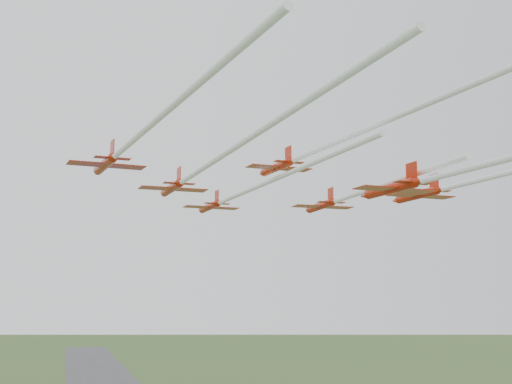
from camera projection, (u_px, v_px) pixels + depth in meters
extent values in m
cylinder|color=#BB2008|center=(210.00, 207.00, 113.35)|extent=(1.96, 8.47, 1.09)
cone|color=#BB2008|center=(200.00, 211.00, 118.04)|extent=(1.27, 1.88, 1.09)
cone|color=#BB2008|center=(219.00, 203.00, 108.93)|extent=(1.11, 1.28, 0.99)
ellipsoid|color=black|center=(206.00, 206.00, 115.24)|extent=(0.51, 0.98, 0.32)
cube|color=#BB2008|center=(211.00, 208.00, 112.58)|extent=(8.92, 3.47, 0.10)
cube|color=#BB2008|center=(217.00, 204.00, 109.80)|extent=(4.06, 1.59, 0.08)
cube|color=#BB2008|center=(217.00, 197.00, 110.15)|extent=(0.28, 1.78, 1.98)
cylinder|color=silver|center=(281.00, 177.00, 86.55)|extent=(5.56, 47.25, 0.59)
cylinder|color=#BB2008|center=(172.00, 188.00, 98.49)|extent=(1.96, 9.02, 1.16)
cone|color=#BB2008|center=(163.00, 194.00, 103.52)|extent=(1.32, 1.99, 1.16)
cone|color=#BB2008|center=(181.00, 182.00, 93.75)|extent=(1.16, 1.35, 1.05)
ellipsoid|color=black|center=(168.00, 187.00, 100.51)|extent=(0.53, 1.04, 0.34)
cube|color=#BB2008|center=(173.00, 189.00, 97.67)|extent=(9.48, 3.56, 0.11)
cube|color=#BB2008|center=(179.00, 183.00, 94.68)|extent=(4.31, 1.64, 0.08)
cube|color=#BB2008|center=(179.00, 175.00, 95.06)|extent=(0.27, 1.90, 2.11)
cylinder|color=silver|center=(255.00, 134.00, 67.18)|extent=(5.66, 55.96, 0.63)
cylinder|color=#BB2008|center=(320.00, 206.00, 105.80)|extent=(1.51, 8.69, 1.12)
cone|color=#BB2008|center=(307.00, 210.00, 110.73)|extent=(1.20, 1.88, 1.12)
cone|color=#BB2008|center=(334.00, 201.00, 101.16)|extent=(1.07, 1.27, 1.02)
ellipsoid|color=black|center=(315.00, 205.00, 107.78)|extent=(0.47, 0.98, 0.33)
cube|color=#BB2008|center=(323.00, 207.00, 104.99)|extent=(9.06, 3.05, 0.10)
cube|color=#BB2008|center=(331.00, 202.00, 102.07)|extent=(4.12, 1.41, 0.08)
cube|color=#BB2008|center=(331.00, 195.00, 102.43)|extent=(0.19, 1.83, 2.03)
cylinder|color=silver|center=(390.00, 183.00, 85.41)|extent=(2.09, 32.32, 0.61)
cylinder|color=#BB2008|center=(105.00, 164.00, 84.57)|extent=(2.40, 8.78, 1.13)
cone|color=#BB2008|center=(96.00, 172.00, 89.34)|extent=(1.39, 1.99, 1.13)
cone|color=#BB2008|center=(114.00, 156.00, 80.07)|extent=(1.19, 1.37, 1.02)
ellipsoid|color=black|center=(102.00, 164.00, 86.49)|extent=(0.57, 1.03, 0.33)
cube|color=#BB2008|center=(106.00, 165.00, 83.78)|extent=(9.31, 3.96, 0.10)
cube|color=#BB2008|center=(112.00, 158.00, 80.95)|extent=(4.23, 1.82, 0.08)
cube|color=#BB2008|center=(112.00, 149.00, 81.31)|extent=(0.37, 1.84, 2.05)
cylinder|color=silver|center=(173.00, 106.00, 59.57)|extent=(7.10, 43.72, 0.61)
cylinder|color=#BB2008|center=(277.00, 167.00, 88.13)|extent=(2.06, 7.83, 1.01)
cone|color=#BB2008|center=(261.00, 174.00, 92.42)|extent=(1.22, 1.77, 1.01)
cone|color=#BB2008|center=(292.00, 161.00, 84.10)|extent=(1.06, 1.21, 0.91)
ellipsoid|color=black|center=(271.00, 167.00, 89.85)|extent=(0.50, 0.91, 0.29)
cube|color=#BB2008|center=(279.00, 168.00, 87.43)|extent=(8.29, 3.46, 0.09)
cube|color=#BB2008|center=(289.00, 162.00, 84.89)|extent=(3.77, 1.59, 0.07)
cube|color=#BB2008|center=(288.00, 154.00, 85.21)|extent=(0.32, 1.64, 1.83)
cylinder|color=silver|center=(378.00, 125.00, 67.14)|extent=(5.51, 35.99, 0.55)
cylinder|color=#BB2008|center=(417.00, 195.00, 98.97)|extent=(2.21, 9.26, 1.19)
cone|color=#BB2008|center=(395.00, 200.00, 104.08)|extent=(1.40, 2.07, 1.19)
cone|color=#BB2008|center=(440.00, 189.00, 94.15)|extent=(1.22, 1.41, 1.08)
ellipsoid|color=black|center=(408.00, 194.00, 101.02)|extent=(0.57, 1.07, 0.35)
cube|color=#BB2008|center=(421.00, 196.00, 98.13)|extent=(9.77, 3.86, 0.11)
cube|color=#BB2008|center=(435.00, 191.00, 95.09)|extent=(4.44, 1.77, 0.09)
cube|color=#BB2008|center=(434.00, 182.00, 95.48)|extent=(0.33, 1.95, 2.16)
cylinder|color=#BB2008|center=(391.00, 189.00, 82.57)|extent=(2.61, 9.51, 1.22)
cone|color=#BB2008|center=(364.00, 195.00, 87.75)|extent=(1.51, 2.16, 1.22)
cone|color=#BB2008|center=(419.00, 181.00, 77.70)|extent=(1.30, 1.48, 1.11)
ellipsoid|color=black|center=(380.00, 188.00, 84.65)|extent=(0.62, 1.11, 0.36)
cube|color=#BB2008|center=(395.00, 190.00, 81.73)|extent=(10.09, 4.31, 0.11)
cube|color=#BB2008|center=(413.00, 183.00, 78.65)|extent=(4.59, 1.98, 0.09)
cube|color=#BB2008|center=(411.00, 172.00, 79.05)|extent=(0.41, 1.99, 2.22)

